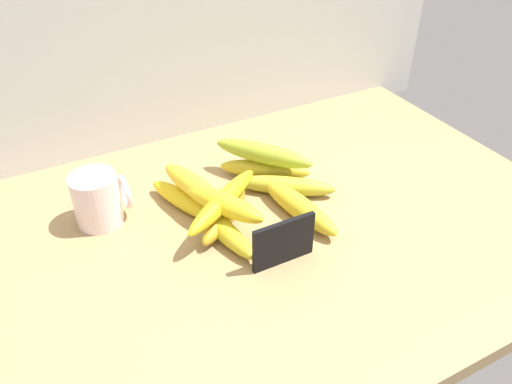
{
  "coord_description": "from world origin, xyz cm",
  "views": [
    {
      "loc": [
        -36.26,
        -61.29,
        61.75
      ],
      "look_at": [
        -1.7,
        4.14,
        8.0
      ],
      "focal_mm": 35.8,
      "sensor_mm": 36.0,
      "label": 1
    }
  ],
  "objects_px": {
    "coffee_mug": "(98,199)",
    "banana_9": "(263,153)",
    "banana_6": "(223,201)",
    "banana_5": "(188,202)",
    "banana_0": "(221,227)",
    "banana_7": "(193,185)",
    "chalkboard_sign": "(283,244)",
    "banana_3": "(265,169)",
    "banana_1": "(285,186)",
    "banana_4": "(298,205)",
    "banana_2": "(225,215)",
    "banana_8": "(223,203)"
  },
  "relations": [
    {
      "from": "banana_2",
      "to": "banana_3",
      "type": "xyz_separation_m",
      "value": [
        0.13,
        0.1,
        0.0
      ]
    },
    {
      "from": "banana_1",
      "to": "banana_4",
      "type": "relative_size",
      "value": 1.0
    },
    {
      "from": "banana_5",
      "to": "banana_0",
      "type": "bearing_deg",
      "value": -76.04
    },
    {
      "from": "banana_6",
      "to": "banana_7",
      "type": "distance_m",
      "value": 0.07
    },
    {
      "from": "banana_6",
      "to": "banana_2",
      "type": "bearing_deg",
      "value": 47.67
    },
    {
      "from": "banana_9",
      "to": "banana_4",
      "type": "bearing_deg",
      "value": -90.51
    },
    {
      "from": "banana_4",
      "to": "banana_7",
      "type": "height_order",
      "value": "banana_7"
    },
    {
      "from": "banana_0",
      "to": "banana_5",
      "type": "height_order",
      "value": "same"
    },
    {
      "from": "banana_2",
      "to": "banana_6",
      "type": "bearing_deg",
      "value": -132.33
    },
    {
      "from": "banana_7",
      "to": "banana_9",
      "type": "distance_m",
      "value": 0.17
    },
    {
      "from": "chalkboard_sign",
      "to": "banana_3",
      "type": "distance_m",
      "value": 0.25
    },
    {
      "from": "banana_2",
      "to": "banana_4",
      "type": "bearing_deg",
      "value": -17.35
    },
    {
      "from": "coffee_mug",
      "to": "banana_6",
      "type": "distance_m",
      "value": 0.22
    },
    {
      "from": "chalkboard_sign",
      "to": "banana_3",
      "type": "xyz_separation_m",
      "value": [
        0.09,
        0.23,
        -0.02
      ]
    },
    {
      "from": "banana_7",
      "to": "banana_4",
      "type": "bearing_deg",
      "value": -32.17
    },
    {
      "from": "banana_7",
      "to": "chalkboard_sign",
      "type": "bearing_deg",
      "value": -69.02
    },
    {
      "from": "coffee_mug",
      "to": "banana_2",
      "type": "relative_size",
      "value": 0.57
    },
    {
      "from": "banana_8",
      "to": "banana_2",
      "type": "bearing_deg",
      "value": 60.64
    },
    {
      "from": "banana_1",
      "to": "banana_2",
      "type": "distance_m",
      "value": 0.14
    },
    {
      "from": "chalkboard_sign",
      "to": "banana_2",
      "type": "distance_m",
      "value": 0.14
    },
    {
      "from": "banana_5",
      "to": "banana_9",
      "type": "bearing_deg",
      "value": 9.07
    },
    {
      "from": "banana_3",
      "to": "chalkboard_sign",
      "type": "bearing_deg",
      "value": -111.78
    },
    {
      "from": "banana_6",
      "to": "banana_7",
      "type": "bearing_deg",
      "value": 113.99
    },
    {
      "from": "banana_1",
      "to": "banana_5",
      "type": "bearing_deg",
      "value": 168.0
    },
    {
      "from": "banana_4",
      "to": "coffee_mug",
      "type": "bearing_deg",
      "value": 155.03
    },
    {
      "from": "chalkboard_sign",
      "to": "banana_3",
      "type": "bearing_deg",
      "value": 68.22
    },
    {
      "from": "banana_5",
      "to": "banana_8",
      "type": "xyz_separation_m",
      "value": [
        0.04,
        -0.08,
        0.04
      ]
    },
    {
      "from": "banana_6",
      "to": "banana_7",
      "type": "height_order",
      "value": "banana_7"
    },
    {
      "from": "banana_3",
      "to": "banana_7",
      "type": "height_order",
      "value": "banana_7"
    },
    {
      "from": "banana_2",
      "to": "banana_4",
      "type": "height_order",
      "value": "banana_4"
    },
    {
      "from": "coffee_mug",
      "to": "banana_9",
      "type": "distance_m",
      "value": 0.32
    },
    {
      "from": "chalkboard_sign",
      "to": "banana_6",
      "type": "height_order",
      "value": "chalkboard_sign"
    },
    {
      "from": "banana_1",
      "to": "banana_5",
      "type": "height_order",
      "value": "same"
    },
    {
      "from": "banana_0",
      "to": "banana_7",
      "type": "xyz_separation_m",
      "value": [
        -0.01,
        0.09,
        0.04
      ]
    },
    {
      "from": "coffee_mug",
      "to": "banana_8",
      "type": "relative_size",
      "value": 0.59
    },
    {
      "from": "banana_8",
      "to": "banana_9",
      "type": "height_order",
      "value": "banana_9"
    },
    {
      "from": "banana_3",
      "to": "banana_9",
      "type": "height_order",
      "value": "banana_9"
    },
    {
      "from": "banana_2",
      "to": "banana_7",
      "type": "bearing_deg",
      "value": 118.3
    },
    {
      "from": "banana_3",
      "to": "banana_5",
      "type": "height_order",
      "value": "same"
    },
    {
      "from": "banana_6",
      "to": "banana_9",
      "type": "relative_size",
      "value": 1.02
    },
    {
      "from": "banana_1",
      "to": "banana_3",
      "type": "xyz_separation_m",
      "value": [
        -0.01,
        0.07,
        0.0
      ]
    },
    {
      "from": "banana_9",
      "to": "banana_7",
      "type": "bearing_deg",
      "value": -168.43
    },
    {
      "from": "banana_4",
      "to": "banana_8",
      "type": "relative_size",
      "value": 1.18
    },
    {
      "from": "banana_0",
      "to": "chalkboard_sign",
      "type": "bearing_deg",
      "value": -59.5
    },
    {
      "from": "chalkboard_sign",
      "to": "banana_0",
      "type": "relative_size",
      "value": 0.57
    },
    {
      "from": "banana_2",
      "to": "banana_7",
      "type": "distance_m",
      "value": 0.08
    },
    {
      "from": "banana_2",
      "to": "banana_5",
      "type": "height_order",
      "value": "same"
    },
    {
      "from": "banana_0",
      "to": "banana_8",
      "type": "height_order",
      "value": "banana_8"
    },
    {
      "from": "banana_8",
      "to": "banana_9",
      "type": "relative_size",
      "value": 0.81
    },
    {
      "from": "coffee_mug",
      "to": "banana_6",
      "type": "relative_size",
      "value": 0.47
    }
  ]
}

